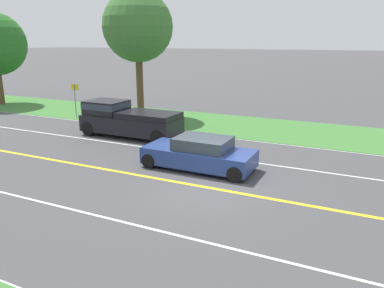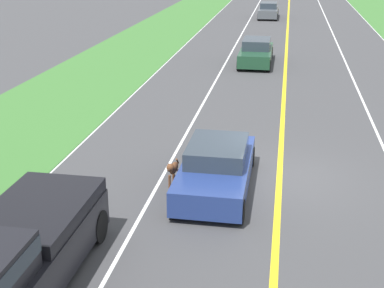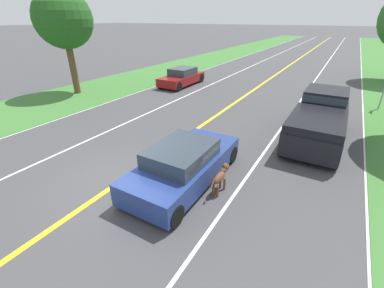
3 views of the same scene
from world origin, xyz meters
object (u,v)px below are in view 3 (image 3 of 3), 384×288
roadside_tree_left_near (63,20)px  ego_car (184,164)px  pickup_truck (320,117)px  dog (221,176)px  oncoming_car (182,77)px

roadside_tree_left_near → ego_car: bearing=-23.8°
pickup_truck → roadside_tree_left_near: 16.02m
dog → roadside_tree_left_near: 15.13m
pickup_truck → dog: bearing=-109.3°
pickup_truck → roadside_tree_left_near: bearing=-178.3°
ego_car → oncoming_car: bearing=122.7°
pickup_truck → oncoming_car: pickup_truck is taller
ego_car → roadside_tree_left_near: (-12.29, 5.43, 4.08)m
ego_car → dog: size_ratio=3.98×
oncoming_car → roadside_tree_left_near: (-5.08, -5.79, 4.09)m
ego_car → pickup_truck: pickup_truck is taller
dog → roadside_tree_left_near: size_ratio=0.17×
pickup_truck → ego_car: bearing=-119.1°
ego_car → dog: (1.25, 0.09, -0.09)m
ego_car → pickup_truck: bearing=60.9°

